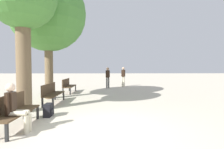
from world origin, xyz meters
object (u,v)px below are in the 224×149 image
Objects in this scene: tree_row_1 at (48,14)px; person_seated at (15,106)px; pedestrian_mid at (123,75)px; bench_row_1 at (52,92)px; bench_row_2 at (68,85)px; pedestrian_near at (108,76)px; backpack at (48,110)px; bench_row_0 at (13,109)px.

tree_row_1 is 5.91m from person_seated.
pedestrian_mid is (3.49, 10.04, 0.27)m from person_seated.
bench_row_1 and bench_row_2 have the same top height.
pedestrian_mid reaches higher than pedestrian_near.
tree_row_1 reaches higher than backpack.
person_seated is (0.23, -3.44, 0.15)m from bench_row_1.
bench_row_1 is 1.43× the size of person_seated.
bench_row_1 is at bearing 90.00° from bench_row_0.
bench_row_2 is at bearing 95.98° from backpack.
person_seated is (0.23, -6.57, 0.15)m from bench_row_2.
bench_row_0 is 10.42m from pedestrian_mid.
person_seated is at bearing -109.15° from pedestrian_mid.
pedestrian_near is at bearing 75.94° from backpack.
bench_row_0 is 0.28× the size of tree_row_1.
pedestrian_mid is (1.27, 1.04, 0.01)m from pedestrian_near.
pedestrian_near is at bearing 44.74° from bench_row_2.
person_seated is at bearing -102.48° from backpack.
pedestrian_mid is (3.72, 3.47, 0.42)m from bench_row_2.
bench_row_0 is at bearing -116.51° from backpack.
bench_row_2 is 1.43× the size of person_seated.
backpack is 7.86m from pedestrian_near.
pedestrian_mid is at bearing 70.85° from person_seated.
pedestrian_near is at bearing 74.27° from bench_row_0.
bench_row_0 is 0.41m from person_seated.
bench_row_1 is 6.08m from pedestrian_near.
person_seated is 1.50m from backpack.
pedestrian_mid is at bearing 69.81° from backpack.
bench_row_2 is at bearing -137.02° from pedestrian_mid.
tree_row_1 is 6.23m from pedestrian_near.
person_seated reaches higher than bench_row_2.
bench_row_2 is 1.10× the size of pedestrian_near.
bench_row_0 is 1.00× the size of bench_row_2.
pedestrian_mid reaches higher than backpack.
bench_row_1 is 4.18× the size of backpack.
bench_row_2 is 3.47m from pedestrian_near.
bench_row_0 and bench_row_2 have the same top height.
tree_row_1 is at bearing -128.10° from pedestrian_mid.
pedestrian_near is (2.45, 8.69, 0.40)m from bench_row_0.
bench_row_1 is at bearing -90.00° from bench_row_2.
bench_row_2 reaches higher than backpack.
bench_row_0 is 1.10× the size of pedestrian_near.
pedestrian_near reaches higher than person_seated.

